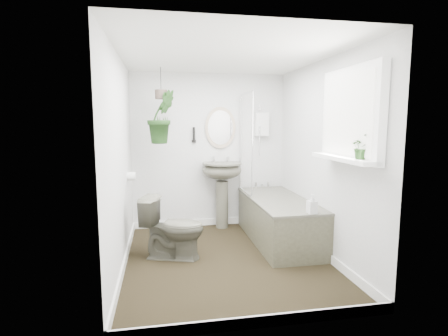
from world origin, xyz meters
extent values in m
cube|color=black|center=(0.00, 0.00, -0.01)|extent=(2.30, 2.80, 0.02)
cube|color=white|center=(0.00, 0.00, 2.31)|extent=(2.30, 2.80, 0.02)
cube|color=silver|center=(0.00, 1.41, 1.15)|extent=(2.30, 0.02, 2.30)
cube|color=silver|center=(0.00, -1.41, 1.15)|extent=(2.30, 0.02, 2.30)
cube|color=silver|center=(-1.16, 0.00, 1.15)|extent=(0.02, 2.80, 2.30)
cube|color=silver|center=(1.16, 0.00, 1.15)|extent=(0.02, 2.80, 2.30)
cube|color=white|center=(0.00, 0.00, 0.05)|extent=(2.30, 2.80, 0.10)
cube|color=white|center=(0.80, 1.34, 1.55)|extent=(0.20, 0.10, 0.35)
ellipsoid|color=#BFA88D|center=(0.17, 1.37, 1.50)|extent=(0.46, 0.03, 0.62)
cylinder|color=black|center=(-0.23, 1.36, 1.40)|extent=(0.04, 0.04, 0.22)
cylinder|color=white|center=(-1.10, 0.70, 0.90)|extent=(0.11, 0.11, 0.11)
cube|color=white|center=(1.09, -0.70, 1.65)|extent=(0.08, 1.00, 0.90)
cube|color=white|center=(1.02, -0.70, 1.23)|extent=(0.18, 1.00, 0.04)
cube|color=white|center=(1.04, -0.70, 1.65)|extent=(0.01, 0.86, 0.76)
imported|color=#535144|center=(-0.60, 0.17, 0.36)|extent=(0.80, 0.60, 0.73)
imported|color=black|center=(1.05, -0.98, 1.36)|extent=(0.23, 0.20, 0.23)
imported|color=black|center=(-0.70, 0.95, 1.65)|extent=(0.49, 0.46, 0.71)
imported|color=black|center=(0.91, -0.29, 0.69)|extent=(0.10, 0.10, 0.21)
cylinder|color=#473931|center=(-0.70, 0.95, 1.95)|extent=(0.16, 0.16, 0.12)
camera|label=1|loc=(-0.72, -3.82, 1.58)|focal=28.00mm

